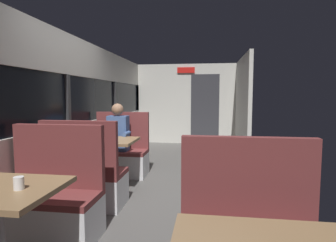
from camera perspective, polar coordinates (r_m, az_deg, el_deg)
name	(u,v)px	position (r m, az deg, el deg)	size (l,w,h in m)	color
ground_plane	(164,193)	(4.10, -0.89, -14.72)	(3.30, 9.20, 0.02)	#514F4C
carriage_window_panel_left	(67,115)	(4.33, -20.25, 1.21)	(0.09, 8.48, 2.30)	beige
carriage_end_bulkhead	(188,104)	(8.02, 4.16, 3.45)	(2.90, 0.11, 2.30)	beige
carriage_aisle_panel_right	(242,106)	(6.86, 15.16, 3.07)	(0.08, 2.40, 2.30)	beige
bench_near_window_facing_entry	(51,205)	(3.03, -23.04, -15.68)	(0.95, 0.50, 1.10)	silver
dining_table_mid_window	(105,146)	(4.23, -12.85, -5.09)	(0.90, 0.70, 0.74)	#9E9EA3
bench_mid_window_facing_end	(86,181)	(3.67, -16.71, -11.76)	(0.95, 0.50, 1.10)	silver
bench_mid_window_facing_entry	(120,156)	(4.94, -9.87, -7.24)	(0.95, 0.50, 1.10)	silver
seated_passenger	(119,145)	(4.83, -10.17, -5.00)	(0.47, 0.55, 1.26)	#26262D
coffee_cup_primary	(19,183)	(2.21, -28.53, -11.26)	(0.07, 0.07, 0.09)	white
coffee_cup_secondary	(93,135)	(4.36, -15.26, -2.91)	(0.07, 0.07, 0.09)	white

